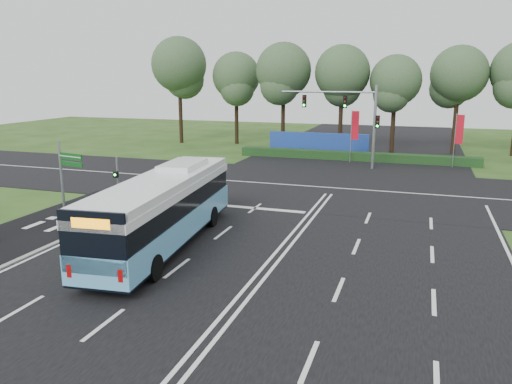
% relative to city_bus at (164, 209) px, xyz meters
% --- Properties ---
extents(ground, '(120.00, 120.00, 0.00)m').
position_rel_city_bus_xyz_m(ground, '(5.12, 2.62, -1.77)').
color(ground, '#264517').
rests_on(ground, ground).
extents(road_main, '(20.00, 120.00, 0.04)m').
position_rel_city_bus_xyz_m(road_main, '(5.12, 2.62, -1.75)').
color(road_main, black).
rests_on(road_main, ground).
extents(road_cross, '(120.00, 14.00, 0.05)m').
position_rel_city_bus_xyz_m(road_cross, '(5.12, 14.62, -1.75)').
color(road_cross, black).
rests_on(road_cross, ground).
extents(bike_path, '(5.00, 18.00, 0.06)m').
position_rel_city_bus_xyz_m(bike_path, '(-7.38, -0.38, -1.74)').
color(bike_path, black).
rests_on(bike_path, ground).
extents(kerb_strip, '(0.25, 18.00, 0.12)m').
position_rel_city_bus_xyz_m(kerb_strip, '(-4.98, -0.38, -1.71)').
color(kerb_strip, gray).
rests_on(kerb_strip, ground).
extents(city_bus, '(3.78, 12.44, 3.52)m').
position_rel_city_bus_xyz_m(city_bus, '(0.00, 0.00, 0.00)').
color(city_bus, '#60B1E0').
rests_on(city_bus, ground).
extents(pedestrian_signal, '(0.27, 0.41, 3.19)m').
position_rel_city_bus_xyz_m(pedestrian_signal, '(-5.57, 4.72, -0.03)').
color(pedestrian_signal, gray).
rests_on(pedestrian_signal, ground).
extents(street_sign, '(1.71, 0.45, 4.45)m').
position_rel_city_bus_xyz_m(street_sign, '(-6.54, 1.58, 1.00)').
color(street_sign, gray).
rests_on(street_sign, ground).
extents(banner_flag_mid, '(0.70, 0.14, 4.78)m').
position_rel_city_bus_xyz_m(banner_flag_mid, '(5.12, 25.78, 1.34)').
color(banner_flag_mid, gray).
rests_on(banner_flag_mid, ground).
extents(banner_flag_right, '(0.68, 0.13, 4.63)m').
position_rel_city_bus_xyz_m(banner_flag_right, '(13.85, 26.03, 1.25)').
color(banner_flag_right, gray).
rests_on(banner_flag_right, ground).
extents(traffic_light_gantry, '(8.41, 0.28, 7.00)m').
position_rel_city_bus_xyz_m(traffic_light_gantry, '(5.33, 23.12, 2.89)').
color(traffic_light_gantry, gray).
rests_on(traffic_light_gantry, ground).
extents(hedge, '(22.00, 1.20, 0.80)m').
position_rel_city_bus_xyz_m(hedge, '(5.12, 27.12, -1.37)').
color(hedge, '#133617').
rests_on(hedge, ground).
extents(blue_hoarding, '(10.00, 0.30, 2.20)m').
position_rel_city_bus_xyz_m(blue_hoarding, '(1.12, 29.62, -0.67)').
color(blue_hoarding, '#1C3D9A').
rests_on(blue_hoarding, ground).
extents(eucalyptus_row, '(47.82, 9.09, 12.47)m').
position_rel_city_bus_xyz_m(eucalyptus_row, '(5.37, 34.16, 6.55)').
color(eucalyptus_row, black).
rests_on(eucalyptus_row, ground).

